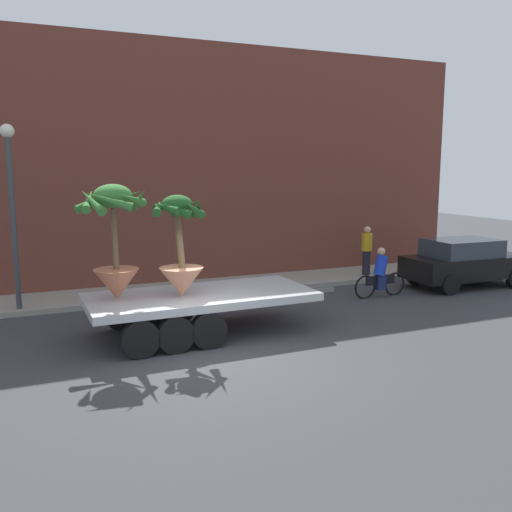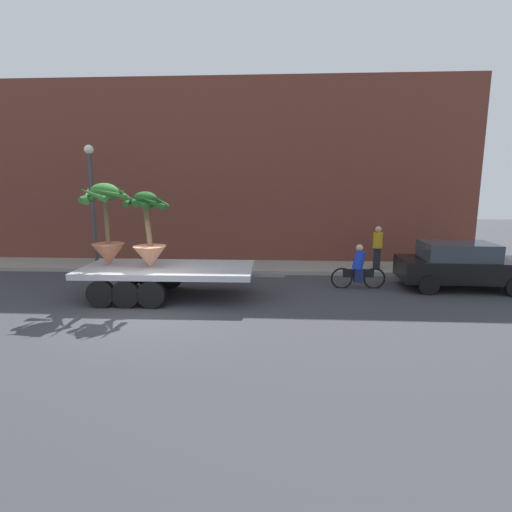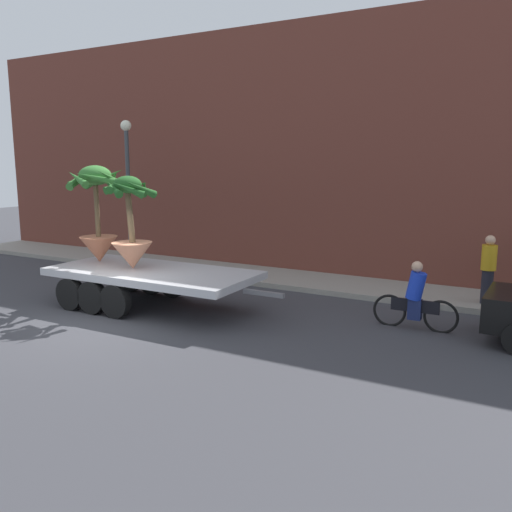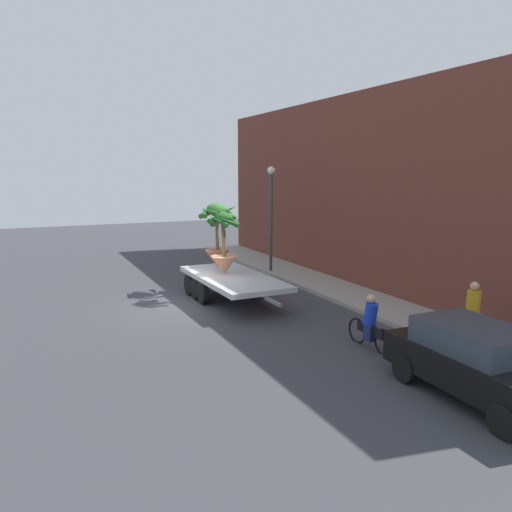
% 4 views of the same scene
% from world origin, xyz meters
% --- Properties ---
extents(ground_plane, '(60.00, 60.00, 0.00)m').
position_xyz_m(ground_plane, '(0.00, 0.00, 0.00)').
color(ground_plane, '#38383D').
extents(sidewalk, '(24.00, 2.20, 0.15)m').
position_xyz_m(sidewalk, '(0.00, 6.10, 0.07)').
color(sidewalk, gray).
rests_on(sidewalk, ground).
extents(building_facade, '(24.00, 1.20, 7.90)m').
position_xyz_m(building_facade, '(0.00, 7.80, 3.95)').
color(building_facade, brown).
rests_on(building_facade, ground).
extents(flatbed_trailer, '(6.27, 2.48, 0.98)m').
position_xyz_m(flatbed_trailer, '(-0.02, 1.72, 0.76)').
color(flatbed_trailer, '#B7BABF').
rests_on(flatbed_trailer, ground).
extents(potted_palm_rear, '(1.54, 1.60, 2.55)m').
position_xyz_m(potted_palm_rear, '(-1.68, 1.86, 2.26)').
color(potted_palm_rear, '#B26647').
rests_on(potted_palm_rear, flatbed_trailer).
extents(potted_palm_middle, '(1.27, 1.28, 2.31)m').
position_xyz_m(potted_palm_middle, '(-0.29, 1.58, 1.99)').
color(potted_palm_middle, tan).
rests_on(potted_palm_middle, flatbed_trailer).
extents(cyclist, '(1.84, 0.35, 1.54)m').
position_xyz_m(cyclist, '(6.35, 3.19, 0.67)').
color(cyclist, black).
rests_on(cyclist, ground).
extents(parked_car, '(4.13, 1.93, 1.58)m').
position_xyz_m(parked_car, '(9.76, 3.31, 0.83)').
color(parked_car, black).
rests_on(parked_car, ground).
extents(pedestrian_near_gate, '(0.36, 0.36, 1.71)m').
position_xyz_m(pedestrian_near_gate, '(7.54, 5.65, 1.04)').
color(pedestrian_near_gate, black).
rests_on(pedestrian_near_gate, sidewalk).
extents(street_lamp, '(0.36, 0.36, 4.83)m').
position_xyz_m(street_lamp, '(-3.72, 5.30, 3.23)').
color(street_lamp, '#383D42').
rests_on(street_lamp, sidewalk).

